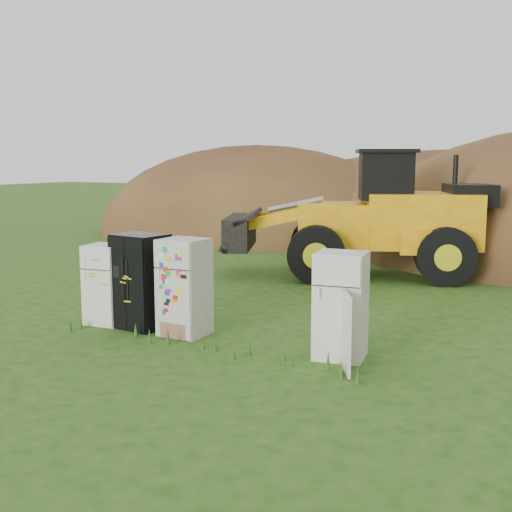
{
  "coord_description": "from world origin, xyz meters",
  "views": [
    {
      "loc": [
        5.75,
        -9.54,
        3.16
      ],
      "look_at": [
        -0.16,
        2.0,
        1.2
      ],
      "focal_mm": 45.0,
      "sensor_mm": 36.0,
      "label": 1
    }
  ],
  "objects_px": {
    "fridge_open_door": "(341,305)",
    "fridge_black_side": "(141,281)",
    "fridge_leftmost": "(106,284)",
    "wheel_loader": "(352,213)",
    "fridge_sticker": "(185,287)"
  },
  "relations": [
    {
      "from": "fridge_leftmost",
      "to": "fridge_sticker",
      "type": "distance_m",
      "value": 1.8
    },
    {
      "from": "fridge_leftmost",
      "to": "fridge_sticker",
      "type": "xyz_separation_m",
      "value": [
        1.8,
        0.02,
        0.11
      ]
    },
    {
      "from": "fridge_leftmost",
      "to": "fridge_open_door",
      "type": "height_order",
      "value": "fridge_open_door"
    },
    {
      "from": "fridge_black_side",
      "to": "fridge_sticker",
      "type": "relative_size",
      "value": 1.01
    },
    {
      "from": "fridge_leftmost",
      "to": "wheel_loader",
      "type": "relative_size",
      "value": 0.22
    },
    {
      "from": "fridge_leftmost",
      "to": "fridge_open_door",
      "type": "xyz_separation_m",
      "value": [
        4.78,
        0.0,
        0.08
      ]
    },
    {
      "from": "fridge_leftmost",
      "to": "fridge_open_door",
      "type": "relative_size",
      "value": 0.9
    },
    {
      "from": "fridge_black_side",
      "to": "fridge_open_door",
      "type": "height_order",
      "value": "fridge_black_side"
    },
    {
      "from": "fridge_black_side",
      "to": "fridge_sticker",
      "type": "height_order",
      "value": "fridge_black_side"
    },
    {
      "from": "fridge_leftmost",
      "to": "fridge_black_side",
      "type": "xyz_separation_m",
      "value": [
        0.79,
        0.07,
        0.12
      ]
    },
    {
      "from": "fridge_leftmost",
      "to": "fridge_black_side",
      "type": "height_order",
      "value": "fridge_black_side"
    },
    {
      "from": "fridge_sticker",
      "to": "fridge_leftmost",
      "type": "bearing_deg",
      "value": -178.34
    },
    {
      "from": "fridge_open_door",
      "to": "fridge_black_side",
      "type": "bearing_deg",
      "value": 171.85
    },
    {
      "from": "fridge_leftmost",
      "to": "fridge_sticker",
      "type": "relative_size",
      "value": 0.88
    },
    {
      "from": "fridge_sticker",
      "to": "wheel_loader",
      "type": "xyz_separation_m",
      "value": [
        0.76,
        7.07,
        0.83
      ]
    }
  ]
}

